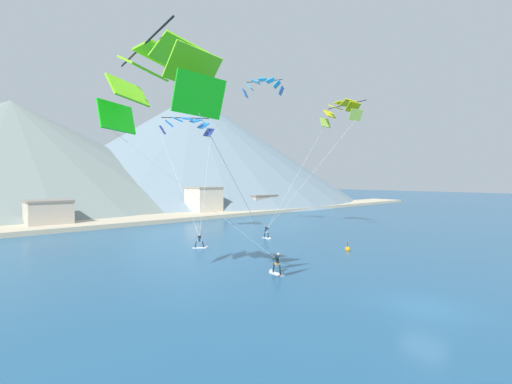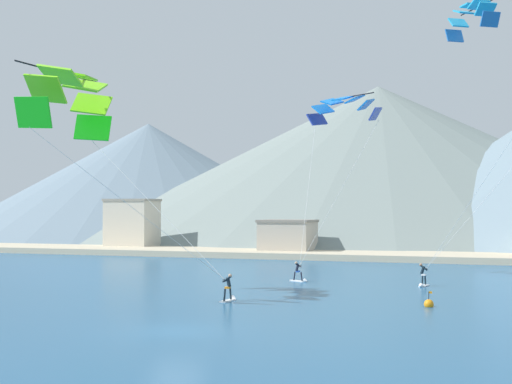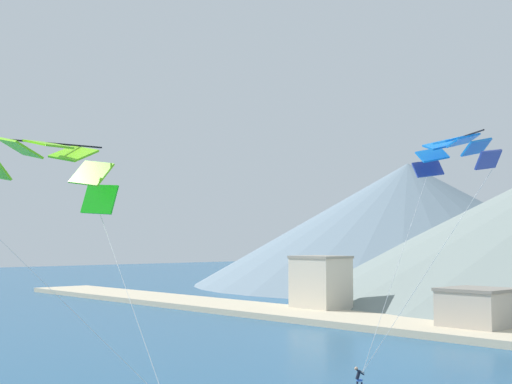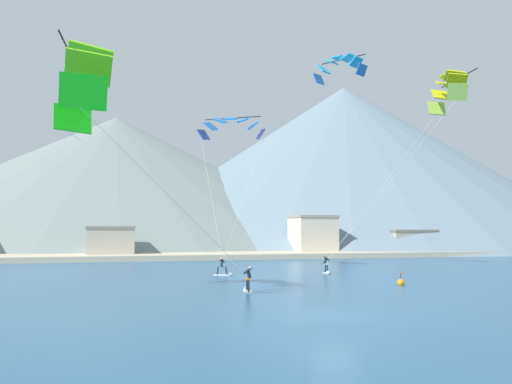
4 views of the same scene
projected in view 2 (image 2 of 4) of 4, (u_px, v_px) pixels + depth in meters
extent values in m
plane|color=#23567F|center=(176.00, 331.00, 32.94)|extent=(400.00, 400.00, 0.00)
cube|color=white|center=(228.00, 301.00, 43.52)|extent=(0.57, 1.48, 0.07)
cylinder|color=#14232D|center=(225.00, 295.00, 43.17)|extent=(0.14, 0.26, 0.74)
cylinder|color=#14232D|center=(230.00, 293.00, 43.89)|extent=(0.14, 0.26, 0.74)
cube|color=orange|center=(228.00, 288.00, 43.54)|extent=(0.33, 0.26, 0.12)
cylinder|color=#14232D|center=(229.00, 282.00, 43.52)|extent=(0.37, 0.25, 0.62)
cylinder|color=#14232D|center=(226.00, 279.00, 43.45)|extent=(0.53, 0.13, 0.41)
cylinder|color=#14232D|center=(228.00, 279.00, 43.67)|extent=(0.53, 0.13, 0.41)
cylinder|color=black|center=(224.00, 280.00, 43.64)|extent=(0.08, 0.52, 0.03)
sphere|color=tan|center=(230.00, 276.00, 43.49)|extent=(0.22, 0.22, 0.22)
cone|color=white|center=(234.00, 298.00, 44.31)|extent=(0.39, 0.33, 0.36)
cube|color=white|center=(298.00, 281.00, 55.40)|extent=(1.47, 1.11, 0.07)
cylinder|color=black|center=(294.00, 276.00, 55.71)|extent=(0.25, 0.21, 0.67)
cylinder|color=black|center=(302.00, 277.00, 55.11)|extent=(0.25, 0.21, 0.67)
cube|color=blue|center=(298.00, 271.00, 55.42)|extent=(0.33, 0.35, 0.12)
cylinder|color=black|center=(297.00, 267.00, 55.38)|extent=(0.35, 0.41, 0.57)
cylinder|color=black|center=(297.00, 265.00, 55.53)|extent=(0.31, 0.46, 0.37)
cylinder|color=black|center=(299.00, 265.00, 55.36)|extent=(0.31, 0.46, 0.37)
cylinder|color=black|center=(300.00, 266.00, 55.56)|extent=(0.47, 0.29, 0.03)
sphere|color=tan|center=(296.00, 263.00, 55.31)|extent=(0.21, 0.21, 0.21)
cone|color=white|center=(306.00, 281.00, 54.75)|extent=(0.44, 0.46, 0.36)
cube|color=white|center=(424.00, 286.00, 51.95)|extent=(0.67, 1.49, 0.07)
cylinder|color=#14232D|center=(425.00, 280.00, 52.31)|extent=(0.16, 0.26, 0.73)
cylinder|color=#14232D|center=(422.00, 281.00, 51.61)|extent=(0.16, 0.26, 0.73)
cube|color=white|center=(424.00, 275.00, 51.97)|extent=(0.34, 0.28, 0.12)
cylinder|color=#14232D|center=(423.00, 270.00, 52.02)|extent=(0.42, 0.28, 0.62)
cylinder|color=#14232D|center=(424.00, 268.00, 52.08)|extent=(0.53, 0.17, 0.40)
cylinder|color=#14232D|center=(424.00, 268.00, 51.87)|extent=(0.53, 0.17, 0.40)
cylinder|color=black|center=(426.00, 268.00, 51.89)|extent=(0.12, 0.52, 0.03)
sphere|color=#9E7051|center=(421.00, 265.00, 52.09)|extent=(0.22, 0.22, 0.22)
cone|color=white|center=(421.00, 286.00, 51.19)|extent=(0.40, 0.35, 0.36)
cube|color=#15C516|center=(33.00, 112.00, 42.08)|extent=(2.53, 0.83, 1.96)
cube|color=#7EE81A|center=(45.00, 89.00, 42.91)|extent=(2.60, 1.39, 1.80)
cube|color=#7EE81A|center=(60.00, 76.00, 44.30)|extent=(2.65, 1.83, 1.32)
cube|color=#7EE81A|center=(74.00, 75.00, 46.00)|extent=(2.65, 2.14, 0.61)
cube|color=#7EE81A|center=(85.00, 85.00, 47.72)|extent=(2.61, 2.22, 1.32)
cube|color=#7EE81A|center=(92.00, 104.00, 49.15)|extent=(2.54, 1.96, 1.80)
cube|color=#15C516|center=(93.00, 128.00, 50.03)|extent=(2.45, 1.41, 1.96)
cylinder|color=black|center=(59.00, 72.00, 46.23)|extent=(0.75, 8.03, 0.10)
cylinder|color=silver|center=(129.00, 205.00, 42.78)|extent=(10.25, 5.58, 9.20)
cylinder|color=silver|center=(153.00, 205.00, 46.93)|extent=(11.26, 2.89, 9.20)
cube|color=#293D9C|center=(317.00, 119.00, 63.19)|extent=(1.67, 1.88, 1.32)
cube|color=#147AE3|center=(323.00, 109.00, 62.57)|extent=(1.82, 2.01, 1.20)
cube|color=#147AE3|center=(332.00, 102.00, 61.85)|extent=(1.84, 2.10, 0.95)
cube|color=#147AE3|center=(343.00, 98.00, 61.12)|extent=(1.74, 2.16, 0.59)
cube|color=#147AE3|center=(355.00, 99.00, 60.46)|extent=(1.57, 2.18, 0.95)
cube|color=#147AE3|center=(366.00, 105.00, 59.93)|extent=(1.29, 2.15, 1.20)
cube|color=#293D9C|center=(375.00, 114.00, 59.61)|extent=(0.94, 2.09, 1.32)
cylinder|color=black|center=(348.00, 97.00, 61.78)|extent=(5.10, 3.41, 0.10)
cylinder|color=silver|center=(308.00, 191.00, 59.50)|extent=(0.74, 7.83, 11.90)
cylinder|color=silver|center=(341.00, 190.00, 57.54)|extent=(5.33, 5.77, 11.90)
cylinder|color=silver|center=(508.00, 172.00, 50.25)|extent=(11.37, 0.14, 13.84)
cylinder|color=silver|center=(491.00, 170.00, 47.37)|extent=(9.19, 6.77, 13.84)
cube|color=#1E5FAC|center=(454.00, 36.00, 57.94)|extent=(1.50, 1.25, 1.10)
cube|color=#20A0D2|center=(458.00, 23.00, 57.36)|extent=(1.69, 1.54, 0.90)
cube|color=#20A0D2|center=(464.00, 12.00, 56.49)|extent=(1.80, 1.71, 0.56)
cube|color=#20A0D2|center=(472.00, 6.00, 55.45)|extent=(1.83, 1.74, 0.13)
cube|color=#20A0D2|center=(479.00, 5.00, 54.39)|extent=(1.80, 1.70, 0.56)
cube|color=#20A0D2|center=(486.00, 9.00, 53.49)|extent=(1.70, 1.53, 0.90)
cube|color=#1E5FAC|center=(490.00, 19.00, 52.87)|extent=(1.51, 1.24, 1.10)
cylinder|color=black|center=(479.00, 6.00, 55.60)|extent=(2.99, 4.47, 0.10)
sphere|color=orange|center=(429.00, 304.00, 41.06)|extent=(0.56, 0.56, 0.56)
cylinder|color=black|center=(429.00, 295.00, 41.07)|extent=(0.04, 0.04, 0.44)
cube|color=orange|center=(430.00, 292.00, 41.05)|extent=(0.18, 0.01, 0.12)
cube|color=beige|center=(368.00, 256.00, 80.36)|extent=(180.00, 10.00, 0.70)
cube|color=#B7AD9E|center=(288.00, 239.00, 85.65)|extent=(6.02, 5.72, 4.01)
cube|color=gray|center=(288.00, 221.00, 85.70)|extent=(6.26, 5.95, 0.30)
cube|color=beige|center=(132.00, 226.00, 95.52)|extent=(6.15, 4.80, 6.65)
cube|color=gray|center=(132.00, 200.00, 95.60)|extent=(6.39, 4.99, 0.30)
cone|color=gray|center=(379.00, 161.00, 141.40)|extent=(119.47, 119.47, 29.98)
cone|color=slate|center=(148.00, 179.00, 155.57)|extent=(85.49, 85.49, 24.20)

